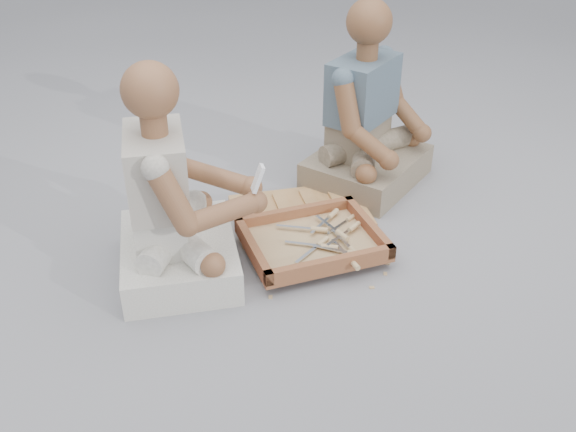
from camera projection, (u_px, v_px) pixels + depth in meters
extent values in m
plane|color=gray|center=(294.00, 300.00, 2.44)|extent=(60.00, 60.00, 0.00)
cube|color=olive|center=(300.00, 213.00, 2.94)|extent=(0.61, 0.41, 0.04)
cube|color=brown|center=(312.00, 244.00, 2.67)|extent=(0.60, 0.50, 0.02)
cube|color=brown|center=(295.00, 213.00, 2.81)|extent=(0.55, 0.10, 0.05)
cube|color=brown|center=(331.00, 264.00, 2.49)|extent=(0.55, 0.10, 0.05)
cube|color=brown|center=(368.00, 226.00, 2.73)|extent=(0.09, 0.44, 0.05)
cube|color=brown|center=(253.00, 249.00, 2.58)|extent=(0.09, 0.44, 0.05)
cube|color=tan|center=(312.00, 242.00, 2.66)|extent=(0.52, 0.43, 0.01)
cube|color=silver|center=(341.00, 249.00, 2.59)|extent=(0.04, 0.15, 0.00)
cylinder|color=tan|center=(354.00, 264.00, 2.50)|extent=(0.03, 0.07, 0.02)
cube|color=silver|center=(330.00, 249.00, 2.59)|extent=(0.13, 0.09, 0.00)
cylinder|color=tan|center=(356.00, 254.00, 2.56)|extent=(0.07, 0.06, 0.02)
cube|color=silver|center=(341.00, 239.00, 2.65)|extent=(0.05, 0.15, 0.00)
cylinder|color=tan|center=(355.00, 252.00, 2.56)|extent=(0.04, 0.07, 0.02)
cube|color=silver|center=(337.00, 227.00, 2.74)|extent=(0.13, 0.10, 0.00)
cylinder|color=tan|center=(352.00, 217.00, 2.81)|extent=(0.07, 0.06, 0.02)
cube|color=silver|center=(307.00, 254.00, 2.57)|extent=(0.12, 0.11, 0.00)
cylinder|color=tan|center=(323.00, 242.00, 2.64)|extent=(0.07, 0.06, 0.02)
cube|color=silver|center=(294.00, 227.00, 2.72)|extent=(0.14, 0.07, 0.00)
cylinder|color=tan|center=(319.00, 229.00, 2.70)|extent=(0.07, 0.05, 0.02)
cube|color=silver|center=(320.00, 225.00, 2.73)|extent=(0.12, 0.12, 0.00)
cylinder|color=tan|center=(333.00, 214.00, 2.81)|extent=(0.07, 0.06, 0.02)
cube|color=silver|center=(338.00, 238.00, 2.65)|extent=(0.13, 0.10, 0.00)
cylinder|color=tan|center=(354.00, 227.00, 2.72)|extent=(0.07, 0.06, 0.02)
cube|color=silver|center=(303.00, 244.00, 2.62)|extent=(0.14, 0.08, 0.00)
cylinder|color=tan|center=(330.00, 247.00, 2.60)|extent=(0.07, 0.05, 0.02)
cube|color=silver|center=(327.00, 223.00, 2.74)|extent=(0.07, 0.15, 0.00)
cylinder|color=tan|center=(342.00, 235.00, 2.66)|extent=(0.05, 0.07, 0.02)
cube|color=tan|center=(343.00, 244.00, 2.75)|extent=(0.02, 0.02, 0.00)
cube|color=tan|center=(388.00, 263.00, 2.63)|extent=(0.02, 0.02, 0.00)
cube|color=tan|center=(337.00, 213.00, 2.97)|extent=(0.02, 0.02, 0.00)
cube|color=tan|center=(268.00, 277.00, 2.55)|extent=(0.02, 0.02, 0.00)
cube|color=tan|center=(357.00, 210.00, 2.99)|extent=(0.02, 0.02, 0.00)
cube|color=tan|center=(316.00, 257.00, 2.67)|extent=(0.02, 0.02, 0.00)
cube|color=tan|center=(372.00, 287.00, 2.50)|extent=(0.02, 0.02, 0.00)
cube|color=tan|center=(317.00, 250.00, 2.71)|extent=(0.02, 0.02, 0.00)
cube|color=tan|center=(278.00, 239.00, 2.78)|extent=(0.02, 0.02, 0.00)
cube|color=tan|center=(327.00, 216.00, 2.95)|extent=(0.02, 0.02, 0.00)
cube|color=tan|center=(385.00, 274.00, 2.57)|extent=(0.02, 0.02, 0.00)
cube|color=tan|center=(380.00, 245.00, 2.75)|extent=(0.02, 0.02, 0.00)
cube|color=tan|center=(271.00, 297.00, 2.45)|extent=(0.02, 0.02, 0.00)
cube|color=tan|center=(282.00, 278.00, 2.55)|extent=(0.02, 0.02, 0.00)
cube|color=tan|center=(230.00, 258.00, 2.67)|extent=(0.02, 0.02, 0.00)
cube|color=silver|center=(179.00, 255.00, 2.56)|extent=(0.45, 0.56, 0.14)
cube|color=silver|center=(161.00, 224.00, 2.47)|extent=(0.20, 0.31, 0.17)
cube|color=beige|center=(157.00, 170.00, 2.35)|extent=(0.22, 0.35, 0.29)
sphere|color=brown|center=(150.00, 90.00, 2.19)|extent=(0.20, 0.20, 0.20)
sphere|color=brown|center=(251.00, 187.00, 2.53)|extent=(0.09, 0.09, 0.09)
sphere|color=brown|center=(256.00, 202.00, 2.44)|extent=(0.09, 0.09, 0.09)
cube|color=gray|center=(367.00, 168.00, 3.20)|extent=(0.73, 0.73, 0.15)
cube|color=gray|center=(358.00, 135.00, 3.14)|extent=(0.37, 0.36, 0.18)
cube|color=#505D6E|center=(363.00, 89.00, 3.01)|extent=(0.41, 0.40, 0.30)
sphere|color=brown|center=(369.00, 22.00, 2.84)|extent=(0.21, 0.21, 0.21)
sphere|color=brown|center=(422.00, 133.00, 3.14)|extent=(0.09, 0.09, 0.09)
sphere|color=brown|center=(389.00, 160.00, 2.89)|extent=(0.09, 0.09, 0.09)
cube|color=white|center=(258.00, 179.00, 2.39)|extent=(0.05, 0.04, 0.11)
cube|color=black|center=(258.00, 176.00, 2.38)|extent=(0.02, 0.03, 0.03)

